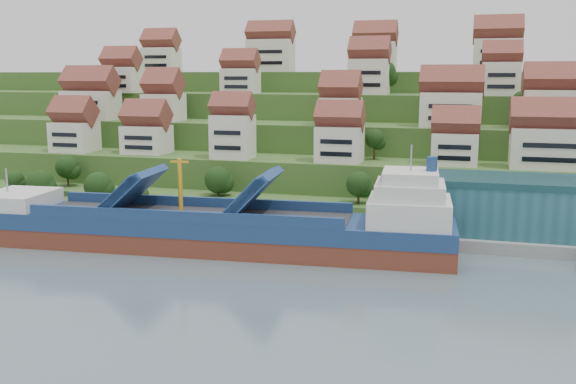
% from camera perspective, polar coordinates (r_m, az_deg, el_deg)
% --- Properties ---
extents(ground, '(300.00, 300.00, 0.00)m').
position_cam_1_polar(ground, '(111.08, 0.02, -5.43)').
color(ground, slate).
rests_on(ground, ground).
extents(quay, '(180.00, 14.00, 2.20)m').
position_cam_1_polar(quay, '(121.73, 11.09, -3.67)').
color(quay, gray).
rests_on(quay, ground).
extents(pebble_beach, '(45.00, 20.00, 1.00)m').
position_cam_1_polar(pebble_beach, '(147.18, -20.91, -1.97)').
color(pebble_beach, gray).
rests_on(pebble_beach, ground).
extents(hillside, '(260.00, 128.00, 31.00)m').
position_cam_1_polar(hillside, '(209.33, 7.79, 4.94)').
color(hillside, '#2D4C1E').
rests_on(hillside, ground).
extents(hillside_village, '(158.06, 61.76, 29.72)m').
position_cam_1_polar(hillside_village, '(165.59, 7.36, 8.34)').
color(hillside_village, silver).
rests_on(hillside_village, ground).
extents(hillside_trees, '(141.65, 62.38, 31.31)m').
position_cam_1_polar(hillside_trees, '(150.39, -0.80, 4.57)').
color(hillside_trees, '#193812').
rests_on(hillside_trees, ground).
extents(flagpole, '(1.28, 0.16, 8.00)m').
position_cam_1_polar(flagpole, '(115.75, 10.05, -1.43)').
color(flagpole, gray).
rests_on(flagpole, quay).
extents(beach_huts, '(14.40, 3.70, 2.20)m').
position_cam_1_polar(beach_huts, '(147.09, -21.86, -1.40)').
color(beach_huts, white).
rests_on(beach_huts, pebble_beach).
extents(cargo_ship, '(86.36, 19.69, 19.08)m').
position_cam_1_polar(cargo_ship, '(112.97, -6.21, -3.35)').
color(cargo_ship, brown).
rests_on(cargo_ship, ground).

